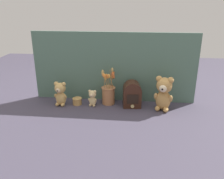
{
  "coord_description": "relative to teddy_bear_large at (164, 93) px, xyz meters",
  "views": [
    {
      "loc": [
        0.2,
        -1.87,
        0.88
      ],
      "look_at": [
        0.0,
        0.02,
        0.16
      ],
      "focal_mm": 38.0,
      "sensor_mm": 36.0,
      "label": 1
    }
  ],
  "objects": [
    {
      "name": "teddy_bear_medium",
      "position": [
        -0.89,
        0.01,
        -0.04
      ],
      "size": [
        0.12,
        0.11,
        0.22
      ],
      "color": "tan",
      "rests_on": "ground"
    },
    {
      "name": "ground_plane",
      "position": [
        -0.44,
        0.01,
        -0.15
      ],
      "size": [
        4.0,
        4.0,
        0.0
      ],
      "primitive_type": "plane",
      "color": "#3D3847"
    },
    {
      "name": "backdrop_wall",
      "position": [
        -0.44,
        0.17,
        0.16
      ],
      "size": [
        1.46,
        0.02,
        0.63
      ],
      "color": "#4C6B5B",
      "rests_on": "ground"
    },
    {
      "name": "vintage_radio",
      "position": [
        -0.26,
        0.05,
        -0.04
      ],
      "size": [
        0.17,
        0.15,
        0.23
      ],
      "color": "#381E14",
      "rests_on": "ground"
    },
    {
      "name": "teddy_bear_large",
      "position": [
        0.0,
        0.0,
        0.0
      ],
      "size": [
        0.17,
        0.15,
        0.3
      ],
      "color": "tan",
      "rests_on": "ground"
    },
    {
      "name": "flower_vase",
      "position": [
        -0.47,
        0.08,
        -0.05
      ],
      "size": [
        0.13,
        0.16,
        0.35
      ],
      "color": "#AD7047",
      "rests_on": "ground"
    },
    {
      "name": "decorative_tin_tall",
      "position": [
        -0.75,
        0.03,
        -0.12
      ],
      "size": [
        0.08,
        0.08,
        0.06
      ],
      "color": "tan",
      "rests_on": "ground"
    },
    {
      "name": "teddy_bear_small",
      "position": [
        -0.61,
        0.02,
        -0.08
      ],
      "size": [
        0.08,
        0.07,
        0.15
      ],
      "color": "#DBBC84",
      "rests_on": "ground"
    }
  ]
}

